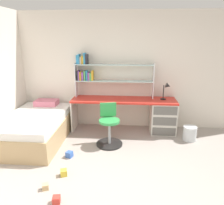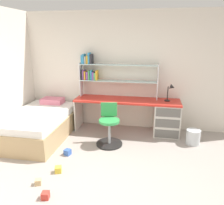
# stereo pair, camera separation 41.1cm
# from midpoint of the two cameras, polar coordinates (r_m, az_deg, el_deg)

# --- Properties ---
(ground_plane) EXTENTS (5.88, 6.10, 0.02)m
(ground_plane) POSITION_cam_midpoint_polar(r_m,az_deg,el_deg) (3.13, -1.09, -24.39)
(ground_plane) COLOR #9E938C
(room_shell) EXTENTS (5.88, 6.10, 2.62)m
(room_shell) POSITION_cam_midpoint_polar(r_m,az_deg,el_deg) (3.98, -17.72, 5.22)
(room_shell) COLOR silver
(room_shell) RESTS_ON ground_plane
(desk) EXTENTS (2.29, 0.57, 0.74)m
(desk) POSITION_cam_midpoint_polar(r_m,az_deg,el_deg) (4.88, 8.00, -2.94)
(desk) COLOR red
(desk) RESTS_ON ground_plane
(bookshelf_hutch) EXTENTS (1.75, 0.22, 0.98)m
(bookshelf_hutch) POSITION_cam_midpoint_polar(r_m,az_deg,el_deg) (4.89, -5.28, 7.83)
(bookshelf_hutch) COLOR silver
(bookshelf_hutch) RESTS_ON desk
(desk_lamp) EXTENTS (0.20, 0.17, 0.38)m
(desk_lamp) POSITION_cam_midpoint_polar(r_m,az_deg,el_deg) (4.76, 11.80, 3.58)
(desk_lamp) COLOR black
(desk_lamp) RESTS_ON desk
(swivel_chair) EXTENTS (0.52, 0.52, 0.82)m
(swivel_chair) POSITION_cam_midpoint_polar(r_m,az_deg,el_deg) (4.30, -3.51, -6.92)
(swivel_chair) COLOR black
(swivel_chair) RESTS_ON ground_plane
(bed_platform) EXTENTS (1.15, 1.85, 0.67)m
(bed_platform) POSITION_cam_midpoint_polar(r_m,az_deg,el_deg) (4.82, -21.61, -6.13)
(bed_platform) COLOR tan
(bed_platform) RESTS_ON ground_plane
(waste_bin) EXTENTS (0.27, 0.27, 0.29)m
(waste_bin) POSITION_cam_midpoint_polar(r_m,az_deg,el_deg) (4.74, 17.35, -7.77)
(waste_bin) COLOR silver
(waste_bin) RESTS_ON ground_plane
(toy_block_natural_0) EXTENTS (0.11, 0.11, 0.09)m
(toy_block_natural_0) POSITION_cam_midpoint_polar(r_m,az_deg,el_deg) (3.45, -20.56, -20.04)
(toy_block_natural_0) COLOR tan
(toy_block_natural_0) RESTS_ON ground_plane
(toy_block_yellow_1) EXTENTS (0.13, 0.13, 0.10)m
(toy_block_yellow_1) POSITION_cam_midpoint_polar(r_m,az_deg,el_deg) (3.64, -15.87, -17.34)
(toy_block_yellow_1) COLOR gold
(toy_block_yellow_1) RESTS_ON ground_plane
(toy_block_red_2) EXTENTS (0.11, 0.11, 0.10)m
(toy_block_red_2) POSITION_cam_midpoint_polar(r_m,az_deg,el_deg) (3.18, -18.29, -23.17)
(toy_block_red_2) COLOR red
(toy_block_red_2) RESTS_ON ground_plane
(toy_block_blue_3) EXTENTS (0.13, 0.13, 0.10)m
(toy_block_blue_3) POSITION_cam_midpoint_polar(r_m,az_deg,el_deg) (4.08, -14.04, -13.13)
(toy_block_blue_3) COLOR #3860B7
(toy_block_blue_3) RESTS_ON ground_plane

